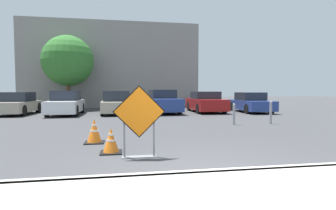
# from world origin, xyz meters

# --- Properties ---
(ground_plane) EXTENTS (96.00, 96.00, 0.00)m
(ground_plane) POSITION_xyz_m (0.00, 10.00, 0.00)
(ground_plane) COLOR #3D3D3F
(curb_lip) EXTENTS (23.99, 0.20, 0.14)m
(curb_lip) POSITION_xyz_m (0.00, 0.00, 0.07)
(curb_lip) COLOR #ADAAA3
(curb_lip) RESTS_ON ground_plane
(road_closed_sign) EXTENTS (1.15, 0.20, 1.60)m
(road_closed_sign) POSITION_xyz_m (-1.23, 1.58, 0.89)
(road_closed_sign) COLOR black
(road_closed_sign) RESTS_ON ground_plane
(traffic_cone_nearest) EXTENTS (0.50, 0.50, 0.60)m
(traffic_cone_nearest) POSITION_xyz_m (-1.87, 2.15, 0.29)
(traffic_cone_nearest) COLOR black
(traffic_cone_nearest) RESTS_ON ground_plane
(traffic_cone_second) EXTENTS (0.54, 0.54, 0.69)m
(traffic_cone_second) POSITION_xyz_m (-2.39, 3.46, 0.33)
(traffic_cone_second) COLOR black
(traffic_cone_second) RESTS_ON ground_plane
(parked_car_nearest) EXTENTS (1.95, 4.10, 1.39)m
(parked_car_nearest) POSITION_xyz_m (-8.09, 13.40, 0.64)
(parked_car_nearest) COLOR #A39984
(parked_car_nearest) RESTS_ON ground_plane
(parked_car_second) EXTENTS (1.83, 4.32, 1.48)m
(parked_car_second) POSITION_xyz_m (-5.06, 12.83, 0.68)
(parked_car_second) COLOR silver
(parked_car_second) RESTS_ON ground_plane
(parked_car_third) EXTENTS (2.01, 4.28, 1.46)m
(parked_car_third) POSITION_xyz_m (-2.03, 12.99, 0.66)
(parked_car_third) COLOR #A39984
(parked_car_third) RESTS_ON ground_plane
(parked_car_fourth) EXTENTS (2.01, 4.77, 1.54)m
(parked_car_fourth) POSITION_xyz_m (1.01, 13.22, 0.72)
(parked_car_fourth) COLOR navy
(parked_car_fourth) RESTS_ON ground_plane
(parked_car_fifth) EXTENTS (2.00, 4.32, 1.42)m
(parked_car_fifth) POSITION_xyz_m (4.04, 13.26, 0.67)
(parked_car_fifth) COLOR maroon
(parked_car_fifth) RESTS_ON ground_plane
(parked_car_sixth) EXTENTS (1.96, 4.22, 1.36)m
(parked_car_sixth) POSITION_xyz_m (7.08, 12.64, 0.63)
(parked_car_sixth) COLOR navy
(parked_car_sixth) RESTS_ON ground_plane
(bollard_nearest) EXTENTS (0.12, 0.12, 0.93)m
(bollard_nearest) POSITION_xyz_m (3.16, 6.51, 0.49)
(bollard_nearest) COLOR gray
(bollard_nearest) RESTS_ON ground_plane
(bollard_second) EXTENTS (0.12, 0.12, 1.03)m
(bollard_second) POSITION_xyz_m (4.89, 6.51, 0.54)
(bollard_second) COLOR gray
(bollard_second) RESTS_ON ground_plane
(building_facade_backdrop) EXTENTS (15.26, 5.00, 7.44)m
(building_facade_backdrop) POSITION_xyz_m (-2.51, 21.26, 3.72)
(building_facade_backdrop) COLOR gray
(building_facade_backdrop) RESTS_ON ground_plane
(street_tree_behind_lot) EXTENTS (3.88, 3.88, 5.72)m
(street_tree_behind_lot) POSITION_xyz_m (-5.76, 17.18, 3.77)
(street_tree_behind_lot) COLOR #513823
(street_tree_behind_lot) RESTS_ON ground_plane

